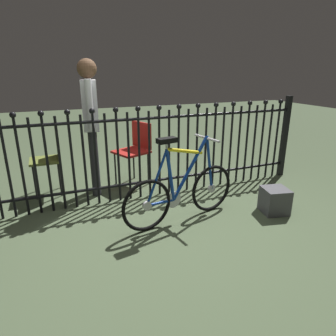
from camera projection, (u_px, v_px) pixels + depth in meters
The scene contains 7 objects.
ground_plane at pixel (169, 224), 3.15m from camera, with size 20.00×20.00×0.00m, color #46553A.
iron_fence at pixel (141, 151), 3.65m from camera, with size 4.45×0.07×1.21m.
bicycle at pixel (181, 191), 3.15m from camera, with size 1.37×0.40×0.94m.
chair_red at pixel (135, 147), 4.13m from camera, with size 0.54×0.54×0.87m.
chair_olive at pixel (51, 154), 3.79m from camera, with size 0.38×0.37×0.89m.
person_visitor at pixel (91, 116), 3.64m from camera, with size 0.23×0.47×1.69m.
display_crate at pixel (275, 200), 3.38m from camera, with size 0.28×0.28×0.29m, color #4C4C51.
Camera 1 is at (-1.05, -2.59, 1.58)m, focal length 31.62 mm.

